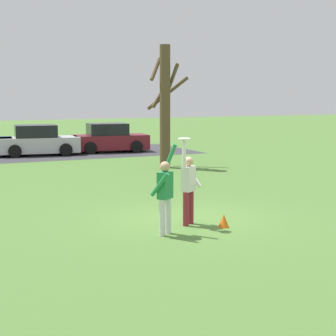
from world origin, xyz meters
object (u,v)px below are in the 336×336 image
Objects in this scene: person_catcher at (188,184)px; bare_tree_tall at (165,104)px; field_cone_orange at (224,221)px; parked_car_maroon at (109,139)px; parked_car_silver at (38,141)px; person_defender at (165,191)px; frisbee_disc at (184,139)px.

person_catcher is 0.40× the size of bare_tree_tall.
parked_car_maroon is at bearing 78.97° from field_cone_orange.
parked_car_silver is at bearing -124.85° from person_catcher.
person_defender is 11.89m from bare_tree_tall.
bare_tree_tall is at bearing -83.10° from parked_car_maroon.
bare_tree_tall reaches higher than parked_car_maroon.
person_catcher is 1.20m from field_cone_orange.
bare_tree_tall is 16.40× the size of field_cone_orange.
parked_car_silver is 0.82× the size of bare_tree_tall.
bare_tree_tall reaches higher than parked_car_silver.
parked_car_maroon is 13.41× the size of field_cone_orange.
person_defender is at bearing -98.64° from parked_car_maroon.
parked_car_silver is 3.95m from parked_car_maroon.
person_catcher is at bearing -112.27° from bare_tree_tall.
field_cone_orange is (0.64, -0.59, -0.82)m from person_catcher.
parked_car_silver is 17.88m from field_cone_orange.
parked_car_maroon is 0.82× the size of bare_tree_tall.
parked_car_maroon is 18.23m from field_cone_orange.
person_catcher is 0.48× the size of parked_car_maroon.
parked_car_silver is at bearing -172.72° from parked_car_maroon.
bare_tree_tall is at bearing 71.90° from field_cone_orange.
parked_car_silver is at bearing 91.50° from field_cone_orange.
bare_tree_tall is (5.01, 10.64, 1.76)m from person_defender.
parked_car_silver is at bearing 52.26° from person_defender.
person_defender is 7.33× the size of frisbee_disc.
frisbee_disc is 0.05× the size of bare_tree_tall.
person_defender is 17.93m from parked_car_silver.
bare_tree_tall reaches higher than frisbee_disc.
parked_car_maroon is at bearing 40.02° from person_defender.
person_catcher is at bearing -96.36° from parked_car_maroon.
frisbee_disc is 11.03m from bare_tree_tall.
parked_car_maroon is at bearing 76.11° from frisbee_disc.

